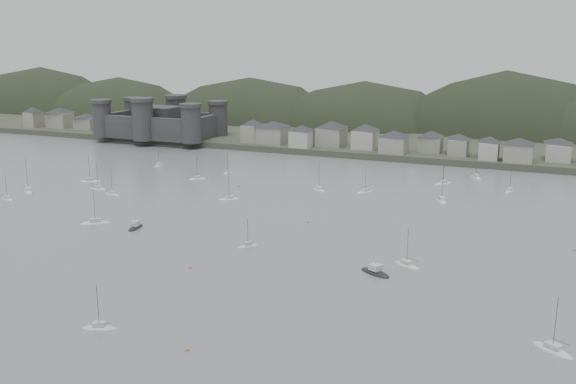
% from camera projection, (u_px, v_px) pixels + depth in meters
% --- Properties ---
extents(ground, '(900.00, 900.00, 0.00)m').
position_uv_depth(ground, '(156.00, 291.00, 139.94)').
color(ground, slate).
rests_on(ground, ground).
extents(far_shore_land, '(900.00, 250.00, 3.00)m').
position_uv_depth(far_shore_land, '(422.00, 125.00, 403.61)').
color(far_shore_land, '#383D2D').
rests_on(far_shore_land, ground).
extents(forested_ridge, '(851.55, 103.94, 102.57)m').
position_uv_depth(forested_ridge, '(421.00, 151.00, 381.87)').
color(forested_ridge, black).
rests_on(forested_ridge, ground).
extents(castle, '(66.00, 43.00, 20.00)m').
position_uv_depth(castle, '(160.00, 121.00, 343.82)').
color(castle, '#353437').
rests_on(castle, far_shore_land).
extents(waterfront_town, '(451.48, 28.46, 12.92)m').
position_uv_depth(waterfront_town, '(486.00, 144.00, 282.81)').
color(waterfront_town, gray).
rests_on(waterfront_town, far_shore_land).
extents(moored_fleet, '(265.53, 175.99, 13.20)m').
position_uv_depth(moored_fleet, '(247.00, 212.00, 204.21)').
color(moored_fleet, silver).
rests_on(moored_fleet, ground).
extents(motor_launch_near, '(9.08, 6.69, 4.05)m').
position_uv_depth(motor_launch_near, '(375.00, 272.00, 150.50)').
color(motor_launch_near, black).
rests_on(motor_launch_near, ground).
extents(motor_launch_far, '(3.88, 7.85, 3.80)m').
position_uv_depth(motor_launch_far, '(136.00, 227.00, 186.82)').
color(motor_launch_far, black).
rests_on(motor_launch_far, ground).
extents(mooring_buoys, '(152.24, 150.35, 0.70)m').
position_uv_depth(mooring_buoys, '(278.00, 224.00, 191.06)').
color(mooring_buoys, '#B8683D').
rests_on(mooring_buoys, ground).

